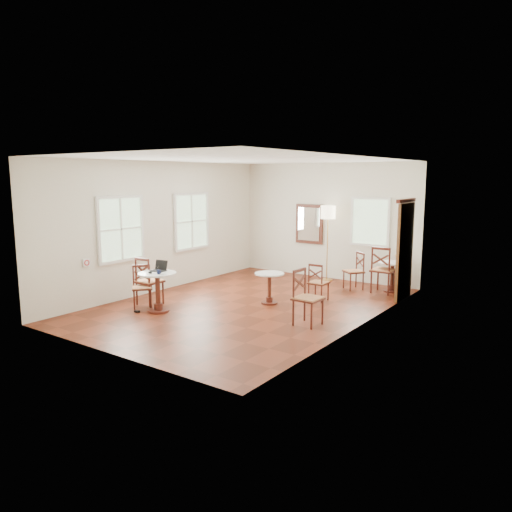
{
  "coord_description": "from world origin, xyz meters",
  "views": [
    {
      "loc": [
        5.92,
        -8.02,
        2.66
      ],
      "look_at": [
        0.0,
        0.3,
        1.0
      ],
      "focal_mm": 34.44,
      "sensor_mm": 36.0,
      "label": 1
    }
  ],
  "objects_px": {
    "chair_mid_a": "(318,282)",
    "laptop": "(160,268)",
    "floor_lamp": "(328,217)",
    "chair_mid_b": "(307,298)",
    "cafe_table_mid": "(269,285)",
    "chair_back_a": "(383,270)",
    "chair_near_a": "(149,281)",
    "power_adapter": "(137,311)",
    "chair_back_b": "(354,271)",
    "water_glass": "(157,269)",
    "mouse": "(150,272)",
    "navy_mug": "(159,272)",
    "chair_near_b": "(142,287)",
    "cafe_table_back": "(392,273)",
    "cafe_table_near": "(158,288)"
  },
  "relations": [
    {
      "from": "chair_mid_b",
      "to": "cafe_table_near",
      "type": "bearing_deg",
      "value": 110.87
    },
    {
      "from": "chair_mid_b",
      "to": "water_glass",
      "type": "relative_size",
      "value": 9.19
    },
    {
      "from": "mouse",
      "to": "power_adapter",
      "type": "xyz_separation_m",
      "value": [
        -0.23,
        -0.17,
        -0.79
      ]
    },
    {
      "from": "cafe_table_back",
      "to": "laptop",
      "type": "bearing_deg",
      "value": -127.93
    },
    {
      "from": "cafe_table_near",
      "to": "chair_mid_b",
      "type": "height_order",
      "value": "chair_mid_b"
    },
    {
      "from": "cafe_table_near",
      "to": "power_adapter",
      "type": "height_order",
      "value": "cafe_table_near"
    },
    {
      "from": "cafe_table_mid",
      "to": "floor_lamp",
      "type": "xyz_separation_m",
      "value": [
        -0.09,
        2.78,
        1.23
      ]
    },
    {
      "from": "chair_back_b",
      "to": "laptop",
      "type": "distance_m",
      "value": 4.65
    },
    {
      "from": "chair_near_a",
      "to": "cafe_table_mid",
      "type": "bearing_deg",
      "value": -143.15
    },
    {
      "from": "cafe_table_mid",
      "to": "chair_back_a",
      "type": "relative_size",
      "value": 0.61
    },
    {
      "from": "chair_near_a",
      "to": "chair_mid_b",
      "type": "distance_m",
      "value": 3.46
    },
    {
      "from": "power_adapter",
      "to": "chair_back_b",
      "type": "bearing_deg",
      "value": 58.93
    },
    {
      "from": "chair_near_a",
      "to": "chair_back_b",
      "type": "bearing_deg",
      "value": -127.89
    },
    {
      "from": "chair_back_a",
      "to": "chair_mid_b",
      "type": "bearing_deg",
      "value": 86.24
    },
    {
      "from": "chair_near_a",
      "to": "power_adapter",
      "type": "bearing_deg",
      "value": 114.42
    },
    {
      "from": "chair_near_a",
      "to": "laptop",
      "type": "xyz_separation_m",
      "value": [
        0.46,
        -0.11,
        0.34
      ]
    },
    {
      "from": "cafe_table_near",
      "to": "chair_back_a",
      "type": "xyz_separation_m",
      "value": [
        3.03,
        4.12,
        0.05
      ]
    },
    {
      "from": "chair_near_b",
      "to": "chair_mid_b",
      "type": "height_order",
      "value": "chair_mid_b"
    },
    {
      "from": "floor_lamp",
      "to": "chair_near_a",
      "type": "bearing_deg",
      "value": -113.99
    },
    {
      "from": "water_glass",
      "to": "power_adapter",
      "type": "xyz_separation_m",
      "value": [
        -0.2,
        -0.39,
        -0.82
      ]
    },
    {
      "from": "laptop",
      "to": "power_adapter",
      "type": "height_order",
      "value": "laptop"
    },
    {
      "from": "floor_lamp",
      "to": "laptop",
      "type": "relative_size",
      "value": 6.08
    },
    {
      "from": "chair_mid_a",
      "to": "chair_back_b",
      "type": "bearing_deg",
      "value": -96.74
    },
    {
      "from": "floor_lamp",
      "to": "chair_mid_b",
      "type": "bearing_deg",
      "value": -67.94
    },
    {
      "from": "cafe_table_back",
      "to": "power_adapter",
      "type": "height_order",
      "value": "cafe_table_back"
    },
    {
      "from": "chair_back_b",
      "to": "floor_lamp",
      "type": "relative_size",
      "value": 0.46
    },
    {
      "from": "cafe_table_mid",
      "to": "chair_near_a",
      "type": "xyz_separation_m",
      "value": [
        -2.01,
        -1.54,
        0.1
      ]
    },
    {
      "from": "floor_lamp",
      "to": "cafe_table_mid",
      "type": "bearing_deg",
      "value": -88.23
    },
    {
      "from": "chair_back_b",
      "to": "laptop",
      "type": "height_order",
      "value": "laptop"
    },
    {
      "from": "chair_near_a",
      "to": "chair_mid_a",
      "type": "height_order",
      "value": "chair_near_a"
    },
    {
      "from": "chair_near_b",
      "to": "cafe_table_mid",
      "type": "bearing_deg",
      "value": -7.09
    },
    {
      "from": "chair_near_b",
      "to": "navy_mug",
      "type": "xyz_separation_m",
      "value": [
        0.62,
        -0.11,
        0.4
      ]
    },
    {
      "from": "cafe_table_near",
      "to": "mouse",
      "type": "height_order",
      "value": "mouse"
    },
    {
      "from": "chair_near_a",
      "to": "chair_back_a",
      "type": "bearing_deg",
      "value": -133.67
    },
    {
      "from": "chair_back_b",
      "to": "cafe_table_near",
      "type": "bearing_deg",
      "value": -83.04
    },
    {
      "from": "chair_near_b",
      "to": "chair_back_b",
      "type": "bearing_deg",
      "value": 5.47
    },
    {
      "from": "floor_lamp",
      "to": "power_adapter",
      "type": "xyz_separation_m",
      "value": [
        -1.65,
        -4.88,
        -1.61
      ]
    },
    {
      "from": "floor_lamp",
      "to": "chair_back_b",
      "type": "bearing_deg",
      "value": -26.78
    },
    {
      "from": "chair_near_a",
      "to": "chair_near_b",
      "type": "distance_m",
      "value": 0.26
    },
    {
      "from": "chair_mid_b",
      "to": "water_glass",
      "type": "distance_m",
      "value": 3.07
    },
    {
      "from": "chair_mid_a",
      "to": "laptop",
      "type": "height_order",
      "value": "laptop"
    },
    {
      "from": "laptop",
      "to": "water_glass",
      "type": "bearing_deg",
      "value": -91.25
    },
    {
      "from": "laptop",
      "to": "power_adapter",
      "type": "xyz_separation_m",
      "value": [
        -0.19,
        -0.46,
        -0.82
      ]
    },
    {
      "from": "floor_lamp",
      "to": "navy_mug",
      "type": "xyz_separation_m",
      "value": [
        -1.24,
        -4.66,
        -0.8
      ]
    },
    {
      "from": "cafe_table_mid",
      "to": "chair_back_b",
      "type": "distance_m",
      "value": 2.45
    },
    {
      "from": "cafe_table_mid",
      "to": "chair_back_b",
      "type": "bearing_deg",
      "value": 68.43
    },
    {
      "from": "cafe_table_back",
      "to": "water_glass",
      "type": "distance_m",
      "value": 5.39
    },
    {
      "from": "chair_mid_a",
      "to": "chair_back_a",
      "type": "xyz_separation_m",
      "value": [
        0.85,
        1.53,
        0.13
      ]
    },
    {
      "from": "mouse",
      "to": "navy_mug",
      "type": "bearing_deg",
      "value": 32.11
    },
    {
      "from": "chair_back_b",
      "to": "water_glass",
      "type": "xyz_separation_m",
      "value": [
        -2.44,
        -3.99,
        0.4
      ]
    }
  ]
}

